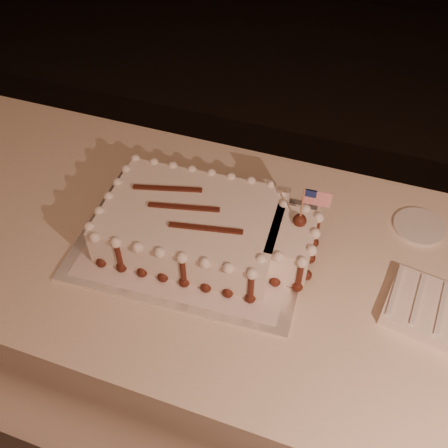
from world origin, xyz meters
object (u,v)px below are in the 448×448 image
(napkin_stack, at_px, (439,313))
(side_plate, at_px, (419,227))
(banquet_table, at_px, (246,338))
(sheet_cake, at_px, (205,227))
(cake_board, at_px, (194,240))

(napkin_stack, relative_size, side_plate, 1.88)
(banquet_table, xyz_separation_m, side_plate, (0.38, 0.24, 0.38))
(banquet_table, height_order, side_plate, side_plate)
(banquet_table, relative_size, side_plate, 18.33)
(banquet_table, bearing_deg, side_plate, 32.42)
(sheet_cake, relative_size, napkin_stack, 2.18)
(cake_board, distance_m, napkin_stack, 0.59)
(banquet_table, relative_size, cake_board, 4.28)
(napkin_stack, bearing_deg, sheet_cake, 176.86)
(cake_board, distance_m, sheet_cake, 0.06)
(cake_board, height_order, napkin_stack, napkin_stack)
(banquet_table, relative_size, napkin_stack, 9.76)
(sheet_cake, bearing_deg, napkin_stack, -3.14)
(sheet_cake, xyz_separation_m, napkin_stack, (0.56, -0.03, -0.04))
(cake_board, relative_size, side_plate, 4.29)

